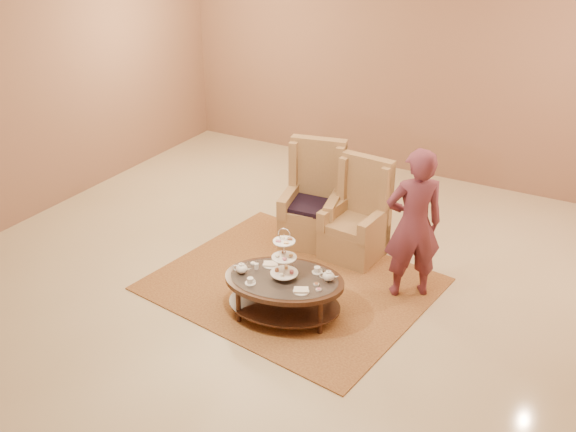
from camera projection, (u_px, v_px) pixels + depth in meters
The scene contains 9 objects.
ground at pixel (290, 293), 7.10m from camera, with size 8.00×8.00×0.00m, color beige.
ceiling at pixel (290, 293), 7.10m from camera, with size 8.00×8.00×0.02m, color white.
wall_back at pixel (422, 61), 9.43m from camera, with size 8.00×0.04×3.50m, color #936750.
wall_left at pixel (13, 90), 8.06m from camera, with size 0.04×8.00×3.50m, color #936750.
rug at pixel (292, 284), 7.25m from camera, with size 3.17×2.76×0.02m.
tea_table at pixel (284, 285), 6.56m from camera, with size 1.42×1.15×1.03m.
armchair_left at pixel (313, 208), 8.03m from camera, with size 0.83×0.85×1.28m.
armchair_right at pixel (358, 224), 7.71m from camera, with size 0.71×0.73×1.21m.
person at pixel (414, 225), 6.71m from camera, with size 0.74×0.70×1.71m.
Camera 1 is at (2.89, -5.20, 3.96)m, focal length 40.00 mm.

